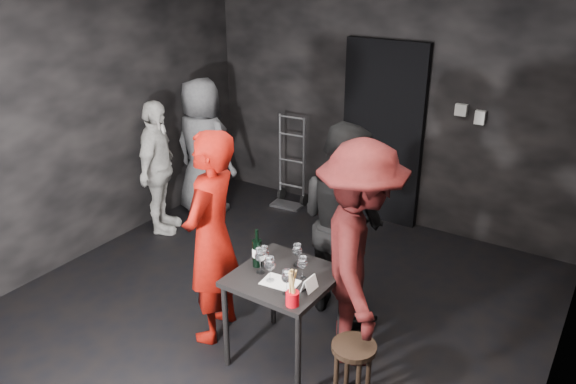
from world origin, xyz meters
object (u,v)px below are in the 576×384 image
Objects in this scene: server_red at (210,220)px; man_maroon at (360,236)px; bystander_grey at (202,141)px; hand_truck at (290,189)px; stool at (353,357)px; wine_bottle at (257,252)px; breadstick_cup at (293,289)px; woman_black at (343,207)px; bystander_cream at (158,168)px; tasting_table at (284,286)px.

man_maroon reaches higher than server_red.
bystander_grey is (-2.72, 1.42, -0.14)m from man_maroon.
hand_truck is 3.04m from man_maroon.
server_red is (0.86, -2.53, 0.83)m from hand_truck.
wine_bottle reaches higher than stool.
woman_black is at bearing 100.35° from breadstick_cup.
server_red is 1.36× the size of bystander_cream.
hand_truck is 0.58× the size of woman_black.
stool is 0.85m from man_maroon.
hand_truck is 2.79m from server_red.
hand_truck reaches higher than stool.
server_red is at bearing 175.99° from stool.
woman_black is at bearing -122.44° from bystander_cream.
stool is at bearing -7.96° from wine_bottle.
woman_black is 6.95× the size of breadstick_cup.
bystander_cream is 2.40m from wine_bottle.
server_red is 0.99× the size of man_maroon.
woman_black is 0.90m from wine_bottle.
stool is at bearing 175.34° from man_maroon.
breadstick_cup is (0.26, -0.29, 0.23)m from tasting_table.
man_maroon reaches higher than bystander_grey.
breadstick_cup is (0.92, -0.26, -0.16)m from server_red.
tasting_table is at bearing -141.12° from bystander_cream.
server_red reaches higher than bystander_grey.
wine_bottle is at bearing 149.64° from breadstick_cup.
bystander_cream is 4.98× the size of wine_bottle.
bystander_cream is (-2.38, 1.10, 0.11)m from tasting_table.
tasting_table is 0.72m from stool.
bystander_cream is 0.67m from bystander_grey.
bystander_cream is at bearing -126.91° from hand_truck.
breadstick_cup reaches higher than stool.
bystander_grey reaches higher than tasting_table.
bystander_grey is at bearing -150.93° from server_red.
wine_bottle is (2.13, -1.10, 0.10)m from bystander_cream.
bystander_grey is (-2.93, 1.87, 0.55)m from stool.
hand_truck is 1.27m from bystander_grey.
bystander_cream reaches higher than hand_truck.
woman_black reaches higher than breadstick_cup.
tasting_table is at bearing 169.22° from stool.
stool is at bearing 148.38° from bystander_grey.
breadstick_cup is at bearing -30.36° from wine_bottle.
server_red is at bearing 133.17° from bystander_grey.
hand_truck is at bearing -174.27° from server_red.
tasting_table is 0.38× the size of woman_black.
server_red is 0.97m from breadstick_cup.
man_maroon is 7.36× the size of breadstick_cup.
woman_black is 6.48× the size of wine_bottle.
wine_bottle is at bearing -68.23° from hand_truck.
bystander_cream is at bearing 14.81° from woman_black.
bystander_grey is (0.10, 0.65, 0.15)m from bystander_cream.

